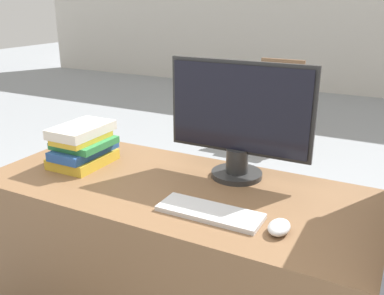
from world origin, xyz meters
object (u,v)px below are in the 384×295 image
at_px(monitor, 239,119).
at_px(far_chair, 277,98).
at_px(keyboard, 210,212).
at_px(book_stack, 83,146).
at_px(mouse, 279,227).

xyz_separation_m(monitor, far_chair, (-0.62, 2.65, -0.52)).
bearing_deg(keyboard, far_chair, 102.52).
relative_size(keyboard, far_chair, 0.41).
bearing_deg(monitor, far_chair, 103.22).
xyz_separation_m(book_stack, far_chair, (-0.00, 2.82, -0.37)).
height_order(book_stack, far_chair, book_stack).
height_order(keyboard, far_chair, far_chair).
bearing_deg(keyboard, monitor, 96.82).
distance_m(monitor, book_stack, 0.66).
bearing_deg(book_stack, monitor, 15.38).
xyz_separation_m(monitor, mouse, (0.27, -0.34, -0.21)).
distance_m(keyboard, mouse, 0.23).
height_order(mouse, book_stack, book_stack).
bearing_deg(book_stack, far_chair, 90.08).
relative_size(book_stack, far_chair, 0.33).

